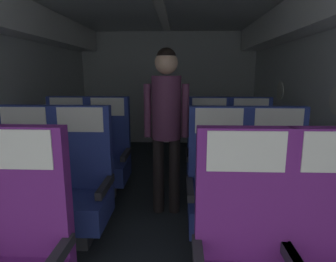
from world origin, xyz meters
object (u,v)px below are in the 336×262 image
seat_a_left_aisle (17,261)px  seat_b_right_window (218,191)px  flight_attendant (166,115)px  seat_b_right_aisle (277,191)px  seat_c_left_window (67,156)px  seat_b_left_window (25,187)px  seat_c_right_aisle (250,158)px  seat_c_right_window (208,157)px  seat_c_left_aisle (108,156)px  seat_b_left_aisle (81,188)px

seat_a_left_aisle → seat_b_right_window: size_ratio=1.00×
seat_a_left_aisle → flight_attendant: size_ratio=0.70×
seat_a_left_aisle → seat_b_right_window: (1.11, 0.91, 0.00)m
seat_b_right_aisle → seat_c_left_window: same height
seat_b_right_aisle → seat_b_right_window: 0.47m
seat_b_left_window → flight_attendant: 1.37m
seat_a_left_aisle → seat_b_right_aisle: size_ratio=1.00×
seat_b_right_aisle → seat_c_right_aisle: bearing=90.0°
seat_b_right_window → seat_c_left_window: bearing=150.0°
seat_c_right_window → seat_c_left_aisle: bearing=-179.2°
seat_a_left_aisle → seat_c_right_window: same height
seat_b_right_aisle → seat_c_right_window: bearing=116.3°
seat_a_left_aisle → seat_b_left_window: (-0.47, 0.92, 0.00)m
seat_b_right_window → seat_c_left_aisle: size_ratio=1.00×
seat_b_left_window → seat_c_right_window: (1.59, 0.92, 0.00)m
seat_b_left_window → seat_c_left_aisle: (0.46, 0.91, 0.00)m
seat_b_left_aisle → flight_attendant: bearing=39.1°
seat_b_right_window → seat_b_right_aisle: bearing=0.9°
seat_b_left_aisle → flight_attendant: (0.67, 0.55, 0.53)m
seat_c_left_window → seat_c_right_window: size_ratio=1.00×
seat_b_right_window → seat_c_right_aisle: bearing=62.9°
seat_c_left_window → seat_c_right_aisle: size_ratio=1.00×
seat_b_right_aisle → seat_c_left_aisle: size_ratio=1.00×
seat_b_left_window → seat_c_left_window: bearing=90.7°
seat_b_left_window → seat_b_right_aisle: (2.04, 0.00, 0.00)m
seat_c_left_window → seat_c_left_aisle: 0.47m
seat_b_right_aisle → seat_c_left_aisle: 1.82m
seat_c_right_window → flight_attendant: flight_attendant is taller
seat_b_left_aisle → seat_c_left_aisle: 0.91m
seat_b_right_aisle → seat_b_left_aisle: bearing=-179.9°
seat_b_left_window → seat_c_left_aisle: 1.02m
seat_a_left_aisle → flight_attendant: flight_attendant is taller
seat_c_left_window → seat_a_left_aisle: bearing=-75.4°
seat_b_right_aisle → flight_attendant: size_ratio=0.70×
seat_b_left_window → seat_c_left_window: 0.91m
seat_b_right_aisle → seat_b_left_window: bearing=-179.9°
seat_b_left_window → seat_c_right_aisle: (2.04, 0.90, 0.00)m
seat_b_right_window → seat_c_right_aisle: same height
seat_b_right_window → seat_a_left_aisle: bearing=-140.6°
seat_b_right_aisle → seat_c_right_window: same height
seat_b_left_window → seat_c_left_aisle: same height
seat_b_right_window → seat_b_left_aisle: bearing=179.7°
seat_a_left_aisle → seat_b_left_window: 1.03m
flight_attendant → seat_b_left_aisle: bearing=21.9°
seat_b_right_aisle → seat_c_right_window: size_ratio=1.00×
seat_c_left_window → seat_c_left_aisle: bearing=-0.4°
seat_a_left_aisle → seat_b_left_aisle: (0.00, 0.92, 0.00)m
seat_b_left_aisle → seat_c_left_window: same height
seat_b_right_window → seat_c_right_window: (0.01, 0.93, 0.00)m
seat_c_left_aisle → flight_attendant: 0.94m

